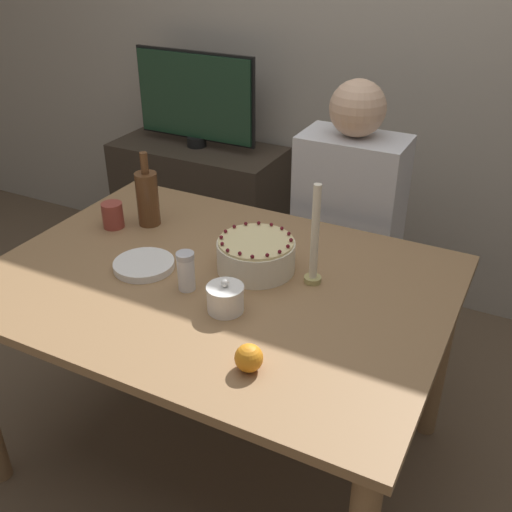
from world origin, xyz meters
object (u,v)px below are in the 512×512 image
sugar_shaker (186,271)px  sugar_bowl (225,298)px  candle (315,243)px  person_man_blue_shirt (345,252)px  tv_monitor (195,98)px  cake (256,255)px  bottle (148,197)px

sugar_shaker → sugar_bowl: bearing=-15.7°
sugar_shaker → candle: 0.39m
sugar_shaker → candle: bearing=33.0°
sugar_bowl → sugar_shaker: bearing=164.3°
person_man_blue_shirt → tv_monitor: person_man_blue_shirt is taller
candle → person_man_blue_shirt: size_ratio=0.26×
cake → sugar_bowl: (0.03, -0.24, -0.01)m
candle → sugar_bowl: bearing=-122.7°
sugar_bowl → bottle: size_ratio=0.39×
cake → person_man_blue_shirt: size_ratio=0.20×
cake → candle: candle is taller
candle → bottle: (-0.68, 0.10, -0.03)m
bottle → person_man_blue_shirt: (0.59, 0.50, -0.32)m
sugar_shaker → tv_monitor: bearing=121.0°
sugar_bowl → person_man_blue_shirt: (0.07, 0.85, -0.26)m
sugar_bowl → tv_monitor: tv_monitor is taller
cake → bottle: 0.51m
tv_monitor → candle: bearing=-44.1°
candle → tv_monitor: bearing=135.9°
cake → bottle: size_ratio=0.91×
sugar_shaker → bottle: size_ratio=0.45×
sugar_shaker → tv_monitor: tv_monitor is taller
cake → bottle: bearing=167.3°
sugar_shaker → bottle: bottle is taller
tv_monitor → person_man_blue_shirt: bearing=-24.0°
person_man_blue_shirt → sugar_bowl: bearing=85.2°
cake → person_man_blue_shirt: bearing=80.9°
cake → sugar_bowl: 0.24m
sugar_shaker → cake: bearing=55.9°
sugar_shaker → person_man_blue_shirt: size_ratio=0.10×
cake → sugar_bowl: bearing=-83.7°
bottle → cake: bearing=-12.7°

